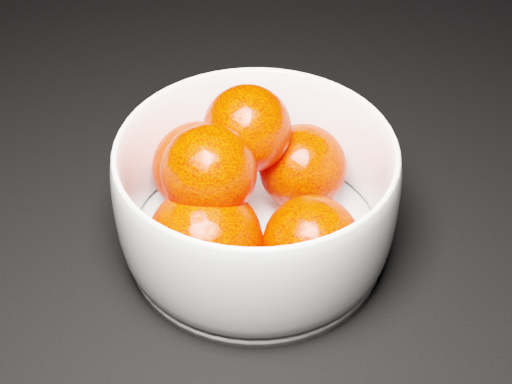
% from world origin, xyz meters
% --- Properties ---
extents(bowl, '(0.19, 0.19, 0.09)m').
position_xyz_m(bowl, '(-0.25, 0.25, 0.05)').
color(bowl, white).
rests_on(bowl, ground).
extents(orange_pile, '(0.16, 0.16, 0.11)m').
position_xyz_m(orange_pile, '(-0.26, 0.24, 0.05)').
color(orange_pile, '#FF1A00').
rests_on(orange_pile, bowl).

